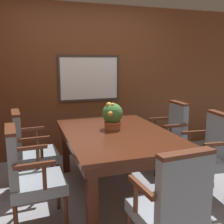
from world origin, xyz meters
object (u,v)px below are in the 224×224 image
Objects in this scene: potted_plant at (112,115)px; chair_left_far at (29,148)px; chair_head_near at (172,206)px; chair_left_near at (28,174)px; dining_table at (116,139)px; chair_right_near at (208,152)px; chair_right_far at (169,134)px.

chair_left_far is at bearing 164.52° from potted_plant.
chair_head_near is at bearing -154.25° from chair_left_far.
chair_left_far is at bearing -5.28° from chair_left_near.
dining_table is at bearing -85.87° from potted_plant.
chair_right_near is 1.00× the size of chair_left_near.
chair_left_far and chair_head_near have the same top height.
potted_plant reaches higher than chair_right_far.
chair_left_near is 1.18m from potted_plant.
chair_left_far is at bearing -107.20° from chair_right_near.
chair_right_near is 1.98m from chair_left_near.
chair_left_far is 1.93m from chair_head_near.
chair_right_far is 1.00× the size of chair_left_far.
chair_left_far is 1.00× the size of chair_head_near.
dining_table is at bearing -94.47° from chair_head_near.
chair_right_far is at bearing -123.72° from chair_head_near.
potted_plant is (0.01, 1.40, 0.39)m from chair_head_near.
chair_left_far and chair_right_near have the same top height.
chair_left_near is at bearing -152.53° from potted_plant.
chair_left_near is at bearing 174.34° from chair_left_far.
chair_right_near is (1.00, 0.87, 0.00)m from chair_head_near.
potted_plant is at bearing -109.59° from chair_left_far.
chair_left_far is 0.78m from chair_left_near.
chair_right_near is 1.19m from potted_plant.
chair_head_near is (0.96, -1.67, 0.00)m from chair_left_far.
chair_right_far is at bearing -93.33° from chair_left_far.
chair_right_near is at bearing -94.23° from chair_left_near.
potted_plant is at bearing -113.13° from chair_right_near.
chair_left_near is at bearing -85.55° from chair_right_near.
dining_table is 1.29m from chair_head_near.
dining_table is 1.06m from chair_right_far.
potted_plant is (-0.01, 0.12, 0.26)m from dining_table.
chair_head_near is 1.46m from potted_plant.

